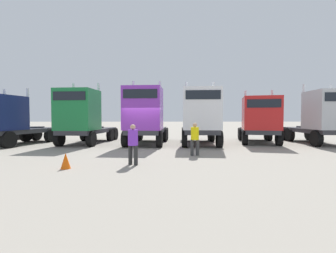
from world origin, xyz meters
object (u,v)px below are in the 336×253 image
at_px(semi_truck_purple, 145,116).
at_px(visitor_in_hivis, 195,137).
at_px(visitor_with_camera, 133,142).
at_px(semi_truck_green, 82,117).
at_px(semi_truck_white, 201,116).
at_px(semi_truck_red, 259,120).
at_px(traffic_cone_near, 66,161).
at_px(semi_truck_navy, 9,120).
at_px(semi_truck_silver, 323,117).

relative_size(semi_truck_purple, visitor_in_hivis, 3.86).
bearing_deg(visitor_with_camera, semi_truck_green, 63.25).
distance_m(semi_truck_white, semi_truck_red, 4.56).
xyz_separation_m(semi_truck_purple, traffic_cone_near, (-2.32, -7.41, -1.69)).
relative_size(semi_truck_green, visitor_in_hivis, 3.86).
relative_size(semi_truck_red, traffic_cone_near, 10.50).
bearing_deg(visitor_in_hivis, visitor_with_camera, -50.71).
height_order(semi_truck_white, traffic_cone_near, semi_truck_white).
bearing_deg(semi_truck_navy, semi_truck_green, 108.61).
distance_m(semi_truck_navy, semi_truck_purple, 9.19).
height_order(semi_truck_purple, visitor_in_hivis, semi_truck_purple).
relative_size(semi_truck_navy, visitor_with_camera, 4.01).
relative_size(semi_truck_silver, visitor_in_hivis, 3.68).
xyz_separation_m(semi_truck_navy, semi_truck_green, (4.73, 0.56, 0.21)).
xyz_separation_m(semi_truck_green, semi_truck_red, (12.67, 0.43, -0.19)).
distance_m(semi_truck_purple, semi_truck_white, 3.78).
relative_size(semi_truck_green, traffic_cone_near, 10.66).
height_order(semi_truck_red, visitor_with_camera, semi_truck_red).
bearing_deg(semi_truck_white, semi_truck_purple, -87.37).
distance_m(visitor_in_hivis, traffic_cone_near, 6.02).
bearing_deg(visitor_in_hivis, semi_truck_green, -124.27).
bearing_deg(semi_truck_silver, traffic_cone_near, -60.47).
distance_m(semi_truck_white, traffic_cone_near, 9.67).
relative_size(semi_truck_navy, semi_truck_silver, 1.08).
bearing_deg(visitor_with_camera, semi_truck_navy, 85.42).
bearing_deg(semi_truck_navy, visitor_with_camera, 66.23).
xyz_separation_m(visitor_with_camera, traffic_cone_near, (-2.41, -0.70, -0.64)).
height_order(semi_truck_navy, semi_truck_green, semi_truck_green).
bearing_deg(semi_truck_white, semi_truck_silver, 95.83).
bearing_deg(semi_truck_purple, semi_truck_white, 93.46).
distance_m(semi_truck_white, visitor_in_hivis, 4.53).
height_order(semi_truck_silver, visitor_in_hivis, semi_truck_silver).
relative_size(semi_truck_green, semi_truck_purple, 1.00).
bearing_deg(semi_truck_silver, visitor_with_camera, -58.51).
bearing_deg(semi_truck_purple, semi_truck_red, 101.31).
height_order(semi_truck_purple, visitor_with_camera, semi_truck_purple).
distance_m(semi_truck_silver, traffic_cone_near, 16.63).
bearing_deg(semi_truck_purple, visitor_in_hivis, 37.79).
distance_m(semi_truck_red, visitor_in_hivis, 7.61).
xyz_separation_m(semi_truck_navy, semi_truck_silver, (21.57, 0.24, 0.21)).
distance_m(semi_truck_green, semi_truck_red, 12.68).
relative_size(semi_truck_navy, semi_truck_white, 1.04).
relative_size(semi_truck_silver, traffic_cone_near, 10.17).
xyz_separation_m(semi_truck_navy, semi_truck_white, (12.96, -0.03, 0.25)).
bearing_deg(semi_truck_green, semi_truck_purple, 89.24).
bearing_deg(visitor_in_hivis, semi_truck_purple, -147.52).
xyz_separation_m(semi_truck_green, semi_truck_white, (8.23, -0.59, 0.04)).
relative_size(semi_truck_purple, semi_truck_silver, 1.05).
height_order(semi_truck_white, semi_truck_silver, semi_truck_white).
relative_size(visitor_in_hivis, visitor_with_camera, 1.01).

